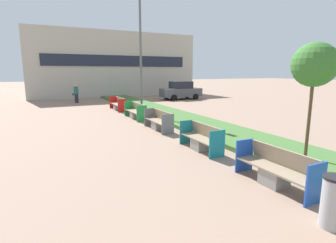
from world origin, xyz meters
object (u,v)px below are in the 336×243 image
object	(u,v)px
bench_blue_frame	(276,171)
sapling_tree_near	(314,65)
bench_green_frame	(136,112)
pedestrian_walking	(76,93)
litter_bin	(334,202)
bench_teal_frame	(201,140)
bench_red_frame	(118,105)
bench_grey_frame	(159,122)
street_lamp_post	(140,43)
parked_car_distant	(181,91)

from	to	relation	value
bench_blue_frame	sapling_tree_near	world-z (taller)	sapling_tree_near
bench_green_frame	pedestrian_walking	xyz separation A→B (m)	(-2.23, 10.30, 0.49)
bench_green_frame	litter_bin	world-z (taller)	litter_bin
bench_teal_frame	bench_blue_frame	bearing A→B (deg)	-89.96
bench_red_frame	pedestrian_walking	distance (m)	6.66
pedestrian_walking	bench_grey_frame	bearing A→B (deg)	-80.86
bench_teal_frame	bench_green_frame	bearing A→B (deg)	89.96
bench_blue_frame	litter_bin	size ratio (longest dim) A/B	2.28
bench_teal_frame	bench_grey_frame	world-z (taller)	same
bench_blue_frame	street_lamp_post	bearing A→B (deg)	86.92
bench_teal_frame	sapling_tree_near	distance (m)	4.34
sapling_tree_near	pedestrian_walking	size ratio (longest dim) A/B	2.17
sapling_tree_near	street_lamp_post	bearing A→B (deg)	98.67
bench_red_frame	street_lamp_post	world-z (taller)	street_lamp_post
bench_red_frame	parked_car_distant	xyz separation A→B (m)	(8.00, 4.77, 0.53)
bench_blue_frame	parked_car_distant	bearing A→B (deg)	67.80
parked_car_distant	bench_green_frame	bearing A→B (deg)	-131.86
sapling_tree_near	parked_car_distant	bearing A→B (deg)	72.90
bench_teal_frame	bench_grey_frame	xyz separation A→B (m)	(0.00, 3.85, 0.01)
bench_teal_frame	pedestrian_walking	xyz separation A→B (m)	(-2.22, 17.69, 0.50)
bench_teal_frame	street_lamp_post	distance (m)	9.01
bench_grey_frame	bench_teal_frame	bearing A→B (deg)	-90.03
bench_blue_frame	bench_teal_frame	size ratio (longest dim) A/B	1.08
street_lamp_post	litter_bin	bearing A→B (deg)	-94.87
bench_blue_frame	pedestrian_walking	xyz separation A→B (m)	(-2.23, 21.11, 0.50)
bench_teal_frame	sapling_tree_near	bearing A→B (deg)	-49.57
bench_grey_frame	street_lamp_post	xyz separation A→B (m)	(0.61, 4.09, 4.20)
bench_blue_frame	sapling_tree_near	xyz separation A→B (m)	(2.22, 0.81, 2.66)
bench_grey_frame	litter_bin	xyz separation A→B (m)	(-0.51, -9.06, 0.12)
bench_teal_frame	bench_red_frame	world-z (taller)	same
bench_green_frame	bench_blue_frame	bearing A→B (deg)	-90.01
litter_bin	street_lamp_post	distance (m)	13.82
bench_red_frame	pedestrian_walking	size ratio (longest dim) A/B	1.45
bench_grey_frame	parked_car_distant	bearing A→B (deg)	57.05
bench_grey_frame	litter_bin	size ratio (longest dim) A/B	2.30
bench_red_frame	street_lamp_post	xyz separation A→B (m)	(0.61, -3.49, 4.20)
pedestrian_walking	bench_red_frame	bearing A→B (deg)	-70.40
sapling_tree_near	bench_blue_frame	bearing A→B (deg)	-159.92
bench_green_frame	sapling_tree_near	bearing A→B (deg)	-77.49
bench_teal_frame	parked_car_distant	distance (m)	18.08
bench_red_frame	parked_car_distant	size ratio (longest dim) A/B	0.59
sapling_tree_near	bench_grey_frame	bearing A→B (deg)	108.97
bench_teal_frame	parked_car_distant	xyz separation A→B (m)	(8.01, 16.20, 0.55)
bench_blue_frame	bench_red_frame	xyz separation A→B (m)	(0.00, 14.85, 0.01)
bench_teal_frame	bench_grey_frame	distance (m)	3.85
bench_grey_frame	street_lamp_post	world-z (taller)	street_lamp_post
parked_car_distant	sapling_tree_near	bearing A→B (deg)	-106.70
bench_blue_frame	bench_teal_frame	distance (m)	3.42
sapling_tree_near	bench_teal_frame	bearing A→B (deg)	130.43
sapling_tree_near	pedestrian_walking	bearing A→B (deg)	102.36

